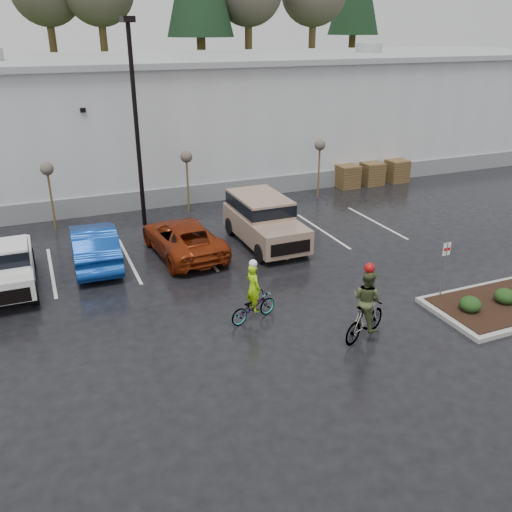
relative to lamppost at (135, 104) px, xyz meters
name	(u,v)px	position (x,y,z in m)	size (l,w,h in m)	color
ground	(348,325)	(4.00, -12.00, -5.69)	(120.00, 120.00, 0.00)	black
warehouse	(170,115)	(4.00, 9.99, -2.04)	(60.50, 15.50, 7.20)	silver
wooded_ridge	(113,90)	(4.00, 33.00, -2.69)	(80.00, 25.00, 6.00)	#223716
lamppost	(135,104)	(0.00, 0.00, 0.00)	(0.50, 1.00, 9.22)	black
sapling_west	(47,173)	(-4.00, 1.00, -2.96)	(0.60, 0.60, 3.20)	#4D371E
sapling_mid	(186,160)	(2.50, 1.00, -2.96)	(0.60, 0.60, 3.20)	#4D371E
sapling_east	(320,148)	(10.00, 1.00, -2.96)	(0.60, 0.60, 3.20)	#4D371E
pallet_stack_a	(347,176)	(12.50, 2.00, -5.01)	(1.20, 1.20, 1.35)	#4D371E
pallet_stack_b	(372,174)	(14.20, 2.00, -5.01)	(1.20, 1.20, 1.35)	#4D371E
pallet_stack_c	(396,171)	(16.00, 2.00, -5.01)	(1.20, 1.20, 1.35)	#4D371E
shrub_a	(470,304)	(8.00, -13.00, -5.27)	(0.70, 0.70, 0.52)	black
shrub_b	(505,296)	(9.50, -13.00, -5.27)	(0.70, 0.70, 0.52)	black
fire_lane_sign	(445,264)	(7.80, -11.80, -4.28)	(0.30, 0.05, 2.20)	gray
pickup_white	(3,262)	(-6.09, -4.76, -4.71)	(2.10, 5.20, 1.96)	silver
car_blue	(94,245)	(-2.78, -3.84, -4.88)	(1.71, 4.89, 1.61)	#0D3794
car_red	(183,238)	(0.75, -4.25, -4.96)	(2.40, 5.21, 1.45)	maroon
suv_tan	(265,222)	(4.35, -4.54, -4.66)	(2.20, 5.10, 2.06)	gray
cyclist_hivis	(253,301)	(1.33, -10.50, -5.02)	(1.85, 1.08, 2.12)	#3F3F44
cyclist_olive	(366,311)	(4.03, -12.82, -4.79)	(1.98, 1.29, 2.49)	#3F3F44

